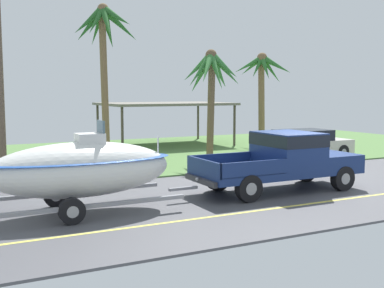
# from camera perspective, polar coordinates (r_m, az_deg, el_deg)

# --- Properties ---
(ground) EXTENTS (36.00, 22.00, 0.11)m
(ground) POSITION_cam_1_polar(r_m,az_deg,el_deg) (23.40, 0.07, -1.64)
(ground) COLOR #4C4C51
(pickup_truck_towing) EXTENTS (5.71, 2.09, 1.88)m
(pickup_truck_towing) POSITION_cam_1_polar(r_m,az_deg,el_deg) (15.88, 11.13, -1.63)
(pickup_truck_towing) COLOR navy
(pickup_truck_towing) RESTS_ON ground
(boat_on_trailer) EXTENTS (6.10, 2.21, 2.42)m
(boat_on_trailer) POSITION_cam_1_polar(r_m,az_deg,el_deg) (12.91, -12.99, -2.90)
(boat_on_trailer) COLOR gray
(boat_on_trailer) RESTS_ON ground
(parked_sedan_near) EXTENTS (4.40, 1.91, 1.38)m
(parked_sedan_near) POSITION_cam_1_polar(r_m,az_deg,el_deg) (23.72, 13.24, -0.04)
(parked_sedan_near) COLOR beige
(parked_sedan_near) RESTS_ON ground
(carport_awning) EXTENTS (7.34, 5.09, 2.54)m
(carport_awning) POSITION_cam_1_polar(r_m,az_deg,el_deg) (28.65, -3.23, 4.66)
(carport_awning) COLOR #4C4238
(carport_awning) RESTS_ON ground
(palm_tree_near_left) EXTENTS (3.26, 3.26, 5.50)m
(palm_tree_near_left) POSITION_cam_1_polar(r_m,az_deg,el_deg) (29.42, 8.31, 7.98)
(palm_tree_near_left) COLOR brown
(palm_tree_near_left) RESTS_ON ground
(palm_tree_mid) EXTENTS (2.80, 3.04, 5.00)m
(palm_tree_mid) POSITION_cam_1_polar(r_m,az_deg,el_deg) (21.09, 2.34, 7.93)
(palm_tree_mid) COLOR brown
(palm_tree_mid) RESTS_ON ground
(palm_tree_far_left) EXTENTS (2.92, 2.89, 6.83)m
(palm_tree_far_left) POSITION_cam_1_polar(r_m,az_deg,el_deg) (21.02, -10.35, 12.16)
(palm_tree_far_left) COLOR brown
(palm_tree_far_left) RESTS_ON ground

